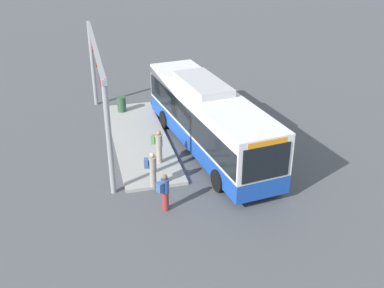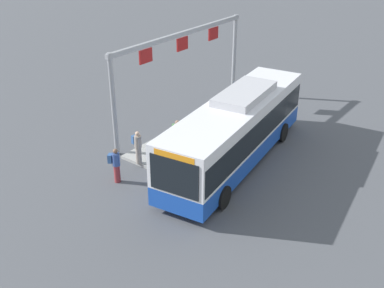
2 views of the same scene
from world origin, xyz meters
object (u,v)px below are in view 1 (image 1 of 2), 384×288
object	(u,v)px
person_waiting_mid	(158,146)
trash_bin	(122,104)
person_boarding	(165,192)
person_waiting_near	(152,169)
bus_main	(209,117)

from	to	relation	value
person_waiting_mid	trash_bin	xyz separation A→B (m)	(-6.81, -0.96, -0.44)
person_boarding	trash_bin	distance (m)	10.59
person_boarding	trash_bin	world-z (taller)	person_boarding
trash_bin	person_waiting_near	bearing A→B (deg)	1.80
person_waiting_near	trash_bin	xyz separation A→B (m)	(-8.92, -0.28, -0.44)
bus_main	trash_bin	bearing A→B (deg)	-154.98
person_waiting_mid	trash_bin	size ratio (longest dim) A/B	1.86
bus_main	person_waiting_near	distance (m)	4.71
bus_main	person_waiting_mid	bearing A→B (deg)	-77.66
person_waiting_near	trash_bin	bearing A→B (deg)	102.92
person_waiting_near	person_waiting_mid	xyz separation A→B (m)	(-2.11, 0.68, 0.00)
bus_main	person_waiting_mid	world-z (taller)	bus_main
bus_main	person_boarding	xyz separation A→B (m)	(4.78, -3.24, -0.92)
trash_bin	person_boarding	bearing A→B (deg)	2.66
bus_main	person_waiting_mid	size ratio (longest dim) A/B	6.79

